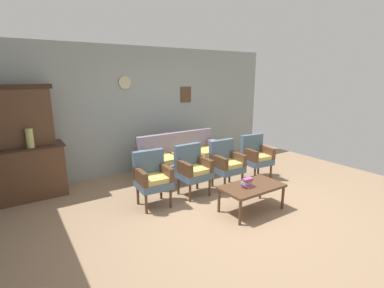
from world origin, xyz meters
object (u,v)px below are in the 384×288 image
floral_couch (183,161)px  armchair_near_couch_end (192,168)px  book_stack_on_table (247,183)px  vase_on_cabinet (30,138)px  armchair_near_cabinet (256,155)px  armchair_row_middle (152,176)px  side_cabinet (30,172)px  coffee_table (252,188)px  armchair_by_doorway (226,162)px

floral_couch → armchair_near_couch_end: bearing=-112.2°
floral_couch → book_stack_on_table: (-0.06, -1.98, 0.16)m
vase_on_cabinet → armchair_near_cabinet: bearing=-18.4°
book_stack_on_table → armchair_row_middle: bearing=136.5°
floral_couch → armchair_near_couch_end: same height
side_cabinet → armchair_row_middle: (1.64, -1.45, 0.03)m
armchair_near_cabinet → coffee_table: (-1.13, -1.02, -0.12)m
vase_on_cabinet → floral_couch: 2.87m
armchair_near_couch_end → armchair_by_doorway: same height
armchair_row_middle → armchair_by_doorway: size_ratio=1.00×
side_cabinet → coffee_table: bearing=-41.2°
coffee_table → book_stack_on_table: 0.15m
armchair_near_cabinet → book_stack_on_table: 1.60m
floral_couch → coffee_table: floral_couch is taller
armchair_near_cabinet → armchair_near_couch_end: bearing=178.9°
floral_couch → armchair_by_doorway: bearing=-71.2°
side_cabinet → armchair_by_doorway: bearing=-25.7°
vase_on_cabinet → armchair_by_doorway: (3.09, -1.34, -0.59)m
vase_on_cabinet → armchair_by_doorway: bearing=-23.4°
floral_couch → armchair_by_doorway: same height
armchair_by_doorway → armchair_near_cabinet: (0.83, 0.04, 0.00)m
armchair_by_doorway → armchair_near_cabinet: same height
armchair_by_doorway → armchair_near_cabinet: size_ratio=1.00×
vase_on_cabinet → armchair_near_couch_end: size_ratio=0.36×
book_stack_on_table → coffee_table: bearing=-1.5°
armchair_near_cabinet → book_stack_on_table: size_ratio=5.28×
side_cabinet → armchair_near_cabinet: (3.98, -1.48, 0.03)m
floral_couch → coffee_table: 1.98m
floral_couch → armchair_near_cabinet: same height
vase_on_cabinet → armchair_by_doorway: size_ratio=0.36×
armchair_row_middle → coffee_table: (1.21, -1.05, -0.12)m
armchair_row_middle → armchair_by_doorway: (1.51, -0.07, 0.00)m
side_cabinet → coffee_table: (2.85, -2.50, -0.09)m
floral_couch → armchair_near_couch_end: size_ratio=2.06×
armchair_row_middle → coffee_table: bearing=-40.9°
vase_on_cabinet → side_cabinet: bearing=108.1°
side_cabinet → book_stack_on_table: 3.70m
armchair_by_doorway → vase_on_cabinet: bearing=156.6°
side_cabinet → armchair_by_doorway: (3.15, -1.52, 0.03)m
armchair_by_doorway → coffee_table: bearing=-107.0°
side_cabinet → armchair_row_middle: 2.19m
coffee_table → book_stack_on_table: size_ratio=5.87×
side_cabinet → book_stack_on_table: size_ratio=6.78×
armchair_near_couch_end → armchair_by_doorway: size_ratio=1.00×
armchair_row_middle → armchair_near_couch_end: (0.78, -0.00, 0.00)m
floral_couch → armchair_row_middle: 1.50m
armchair_near_couch_end → book_stack_on_table: size_ratio=5.28×
armchair_near_couch_end → armchair_near_cabinet: bearing=-1.1°
armchair_near_couch_end → armchair_by_doorway: bearing=-5.3°
armchair_near_couch_end → floral_couch: bearing=67.8°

